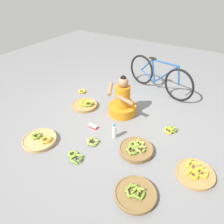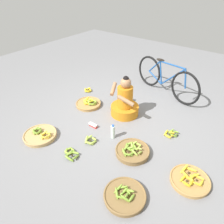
% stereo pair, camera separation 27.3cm
% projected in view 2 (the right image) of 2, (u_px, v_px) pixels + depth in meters
% --- Properties ---
extents(ground_plane, '(10.00, 10.00, 0.00)m').
position_uv_depth(ground_plane, '(119.00, 123.00, 3.68)').
color(ground_plane, slate).
extents(vendor_woman_front, '(0.67, 0.53, 0.78)m').
position_uv_depth(vendor_woman_front, '(125.00, 103.00, 3.77)').
color(vendor_woman_front, orange).
rests_on(vendor_woman_front, ground).
extents(bicycle_leaning, '(1.63, 0.57, 0.73)m').
position_uv_depth(bicycle_leaning, '(166.00, 78.00, 4.37)').
color(bicycle_leaning, black).
rests_on(bicycle_leaning, ground).
extents(banana_basket_front_left, '(0.51, 0.51, 0.14)m').
position_uv_depth(banana_basket_front_left, '(190.00, 180.00, 2.63)').
color(banana_basket_front_left, '#A87F47').
rests_on(banana_basket_front_left, ground).
extents(banana_basket_front_center, '(0.54, 0.54, 0.13)m').
position_uv_depth(banana_basket_front_center, '(40.00, 135.00, 3.35)').
color(banana_basket_front_center, tan).
rests_on(banana_basket_front_center, ground).
extents(banana_basket_front_right, '(0.50, 0.50, 0.14)m').
position_uv_depth(banana_basket_front_right, '(89.00, 104.00, 4.13)').
color(banana_basket_front_right, '#A87F47').
rests_on(banana_basket_front_right, ground).
extents(banana_basket_back_left, '(0.51, 0.51, 0.15)m').
position_uv_depth(banana_basket_back_left, '(132.00, 151.00, 3.04)').
color(banana_basket_back_left, brown).
rests_on(banana_basket_back_left, ground).
extents(banana_basket_mid_right, '(0.52, 0.52, 0.13)m').
position_uv_depth(banana_basket_mid_right, '(125.00, 196.00, 2.45)').
color(banana_basket_mid_right, brown).
rests_on(banana_basket_mid_right, ground).
extents(loose_bananas_back_center, '(0.21, 0.21, 0.10)m').
position_uv_depth(loose_bananas_back_center, '(90.00, 140.00, 3.26)').
color(loose_bananas_back_center, '#9EB747').
rests_on(loose_bananas_back_center, ground).
extents(loose_bananas_back_right, '(0.19, 0.20, 0.09)m').
position_uv_depth(loose_bananas_back_right, '(88.00, 90.00, 4.62)').
color(loose_bananas_back_right, gold).
rests_on(loose_bananas_back_right, ground).
extents(loose_bananas_near_vendor, '(0.21, 0.23, 0.08)m').
position_uv_depth(loose_bananas_near_vendor, '(171.00, 134.00, 3.39)').
color(loose_bananas_near_vendor, gold).
rests_on(loose_bananas_near_vendor, ground).
extents(loose_bananas_near_bicycle, '(0.29, 0.22, 0.08)m').
position_uv_depth(loose_bananas_near_bicycle, '(71.00, 154.00, 3.03)').
color(loose_bananas_near_bicycle, olive).
rests_on(loose_bananas_near_bicycle, ground).
extents(water_bottle, '(0.07, 0.07, 0.26)m').
position_uv_depth(water_bottle, '(113.00, 132.00, 3.30)').
color(water_bottle, silver).
rests_on(water_bottle, ground).
extents(packet_carton_stack, '(0.17, 0.06, 0.06)m').
position_uv_depth(packet_carton_stack, '(93.00, 125.00, 3.58)').
color(packet_carton_stack, red).
rests_on(packet_carton_stack, ground).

